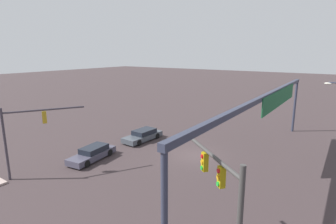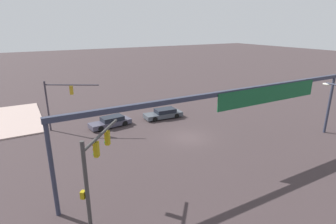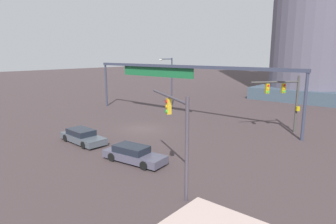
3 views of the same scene
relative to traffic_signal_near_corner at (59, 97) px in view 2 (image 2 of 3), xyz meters
name	(u,v)px [view 2 (image 2 of 3)]	position (x,y,z in m)	size (l,w,h in m)	color
ground_plane	(188,137)	(-11.27, 8.67, -3.95)	(235.18, 235.18, 0.00)	#3E3233
traffic_signal_near_corner	(59,97)	(0.00, 0.00, 0.00)	(5.22, 3.22, 5.71)	#3C363F
traffic_signal_opposite_side	(94,164)	(0.62, 16.60, -0.16)	(3.62, 4.05, 5.73)	#3F3D3B
overhead_sign_gantry	(242,99)	(-12.24, 15.07, 1.69)	(28.51, 0.43, 6.51)	#313549
sedan_car_approaching	(164,114)	(-12.08, 1.77, -3.37)	(4.99, 2.15, 1.21)	#454B54
sedan_car_waiting_far	(111,122)	(-5.14, 1.44, -3.37)	(5.03, 2.24, 1.21)	#474456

